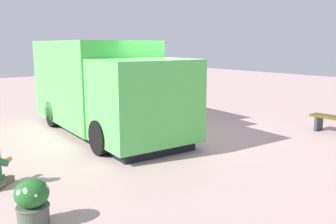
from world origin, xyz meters
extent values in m
plane|color=#BD9C98|center=(0.00, 0.00, 0.00)|extent=(40.00, 40.00, 0.00)
cube|color=#56CB57|center=(-0.94, 2.45, 1.31)|extent=(2.52, 4.07, 2.22)
cube|color=#56CB57|center=(-1.17, -0.32, 1.11)|extent=(2.25, 1.84, 1.81)
cube|color=black|center=(-1.24, -1.13, 1.43)|extent=(1.76, 0.18, 0.69)
cube|color=black|center=(0.17, 2.36, 1.45)|extent=(0.20, 2.14, 0.78)
cube|color=red|center=(0.46, 2.34, 2.38)|extent=(0.79, 2.38, 0.03)
cube|color=black|center=(-1.01, 1.62, 0.10)|extent=(2.20, 5.42, 0.21)
cylinder|color=black|center=(-2.14, -0.02, 0.38)|extent=(0.28, 0.77, 0.75)
cylinder|color=black|center=(-0.16, -0.18, 0.38)|extent=(0.28, 0.77, 0.75)
cylinder|color=black|center=(-1.88, 3.23, 0.38)|extent=(0.28, 0.77, 0.75)
cylinder|color=black|center=(0.11, 3.06, 0.38)|extent=(0.28, 0.77, 0.75)
cube|color=#71644C|center=(-4.23, -0.50, 0.06)|extent=(0.36, 0.29, 0.11)
cube|color=#2B6C4D|center=(-4.28, -0.53, 0.44)|extent=(0.34, 0.26, 0.27)
cylinder|color=tan|center=(-4.19, -0.36, 0.37)|extent=(0.33, 0.25, 0.09)
cube|color=#C03F33|center=(-4.19, -0.36, 0.39)|extent=(0.26, 0.18, 0.02)
cylinder|color=#4A5548|center=(-4.32, -2.18, 0.14)|extent=(0.40, 0.40, 0.28)
torus|color=#4D5449|center=(-4.32, -2.18, 0.26)|extent=(0.43, 0.43, 0.04)
ellipsoid|color=#236628|center=(-4.32, -2.18, 0.44)|extent=(0.44, 0.44, 0.37)
sphere|color=white|center=(-4.48, -2.23, 0.51)|extent=(0.09, 0.09, 0.09)
sphere|color=white|center=(-4.47, -2.28, 0.49)|extent=(0.05, 0.05, 0.05)
sphere|color=white|center=(-4.42, -2.28, 0.54)|extent=(0.08, 0.08, 0.08)
sphere|color=white|center=(-4.17, -2.26, 0.51)|extent=(0.08, 0.08, 0.08)
sphere|color=white|center=(-4.33, -2.36, 0.48)|extent=(0.07, 0.07, 0.07)
sphere|color=silver|center=(-4.42, -2.30, 0.53)|extent=(0.08, 0.08, 0.08)
cylinder|color=gray|center=(3.91, 4.45, 0.17)|extent=(0.47, 0.47, 0.35)
torus|color=gray|center=(3.91, 4.45, 0.33)|extent=(0.50, 0.50, 0.04)
ellipsoid|color=#2D6C35|center=(3.91, 4.45, 0.54)|extent=(0.53, 0.53, 0.45)
sphere|color=#F04792|center=(3.70, 4.44, 0.61)|extent=(0.08, 0.08, 0.08)
sphere|color=#E03597|center=(4.07, 4.33, 0.65)|extent=(0.08, 0.08, 0.08)
sphere|color=#F0359D|center=(3.86, 4.24, 0.60)|extent=(0.06, 0.06, 0.06)
sphere|color=#DE439D|center=(3.90, 4.66, 0.60)|extent=(0.08, 0.08, 0.08)
cube|color=#2A383C|center=(3.54, -1.90, 0.20)|extent=(0.34, 0.08, 0.40)
camera|label=1|loc=(-5.70, -6.62, 2.33)|focal=38.13mm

